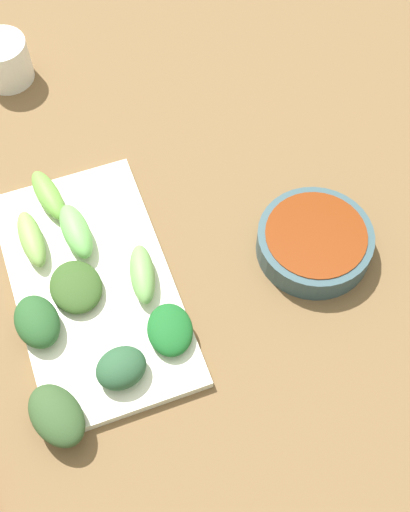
{
  "coord_description": "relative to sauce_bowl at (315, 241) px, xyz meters",
  "views": [
    {
      "loc": [
        0.12,
        0.38,
        0.74
      ],
      "look_at": [
        -0.01,
        0.0,
        0.05
      ],
      "focal_mm": 50.11,
      "sensor_mm": 36.0,
      "label": 1
    }
  ],
  "objects": [
    {
      "name": "broccoli_leafy_6",
      "position": [
        0.27,
        -0.04,
        0.0
      ],
      "size": [
        0.06,
        0.07,
        0.02
      ],
      "primitive_type": "ellipsoid",
      "rotation": [
        0.0,
        0.0,
        0.07
      ],
      "color": "#2E4C1E",
      "rests_on": "serving_plate"
    },
    {
      "name": "broccoli_leafy_8",
      "position": [
        0.19,
        0.05,
        0.0
      ],
      "size": [
        0.06,
        0.07,
        0.02
      ],
      "primitive_type": "ellipsoid",
      "rotation": [
        0.0,
        0.0,
        -0.18
      ],
      "color": "#175922",
      "rests_on": "serving_plate"
    },
    {
      "name": "tabletop",
      "position": [
        0.14,
        -0.02,
        -0.03
      ],
      "size": [
        2.1,
        2.1,
        0.02
      ],
      "primitive_type": "cube",
      "color": "brown",
      "rests_on": "ground"
    },
    {
      "name": "sauce_bowl",
      "position": [
        0.0,
        0.0,
        0.0
      ],
      "size": [
        0.13,
        0.13,
        0.04
      ],
      "color": "#314C53",
      "rests_on": "tabletop"
    },
    {
      "name": "serving_plate",
      "position": [
        0.26,
        -0.04,
        -0.01
      ],
      "size": [
        0.17,
        0.31,
        0.01
      ],
      "primitive_type": "cube",
      "color": "silver",
      "rests_on": "tabletop"
    },
    {
      "name": "broccoli_leafy_1",
      "position": [
        0.32,
        -0.01,
        0.01
      ],
      "size": [
        0.05,
        0.07,
        0.03
      ],
      "primitive_type": "ellipsoid",
      "rotation": [
        0.0,
        0.0,
        0.12
      ],
      "color": "#244E24",
      "rests_on": "serving_plate"
    },
    {
      "name": "tea_cup",
      "position": [
        0.28,
        -0.39,
        0.01
      ],
      "size": [
        0.07,
        0.07,
        0.06
      ],
      "primitive_type": "cylinder",
      "color": "white",
      "rests_on": "tabletop"
    },
    {
      "name": "broccoli_stalk_4",
      "position": [
        0.31,
        -0.11,
        0.01
      ],
      "size": [
        0.03,
        0.08,
        0.03
      ],
      "primitive_type": "ellipsoid",
      "rotation": [
        0.0,
        0.0,
        0.04
      ],
      "color": "#79A64E",
      "rests_on": "serving_plate"
    },
    {
      "name": "broccoli_leafy_0",
      "position": [
        0.25,
        0.08,
        0.01
      ],
      "size": [
        0.06,
        0.06,
        0.03
      ],
      "primitive_type": "ellipsoid",
      "rotation": [
        0.0,
        0.0,
        0.18
      ],
      "color": "#264D2F",
      "rests_on": "serving_plate"
    },
    {
      "name": "broccoli_stalk_2",
      "position": [
        0.26,
        -0.1,
        0.01
      ],
      "size": [
        0.04,
        0.08,
        0.03
      ],
      "primitive_type": "ellipsoid",
      "rotation": [
        0.0,
        0.0,
        0.07
      ],
      "color": "#68B456",
      "rests_on": "serving_plate"
    },
    {
      "name": "broccoli_stalk_5",
      "position": [
        0.27,
        -0.17,
        0.0
      ],
      "size": [
        0.04,
        0.08,
        0.02
      ],
      "primitive_type": "ellipsoid",
      "rotation": [
        0.0,
        0.0,
        0.18
      ],
      "color": "#65A03E",
      "rests_on": "serving_plate"
    },
    {
      "name": "broccoli_leafy_7",
      "position": [
        0.33,
        0.1,
        0.01
      ],
      "size": [
        0.07,
        0.09,
        0.03
      ],
      "primitive_type": "ellipsoid",
      "rotation": [
        0.0,
        0.0,
        0.31
      ],
      "color": "#2E4925",
      "rests_on": "serving_plate"
    },
    {
      "name": "broccoli_stalk_3",
      "position": [
        0.2,
        -0.02,
        0.01
      ],
      "size": [
        0.04,
        0.08,
        0.03
      ],
      "primitive_type": "ellipsoid",
      "rotation": [
        0.0,
        0.0,
        -0.2
      ],
      "color": "#6BA353",
      "rests_on": "serving_plate"
    }
  ]
}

